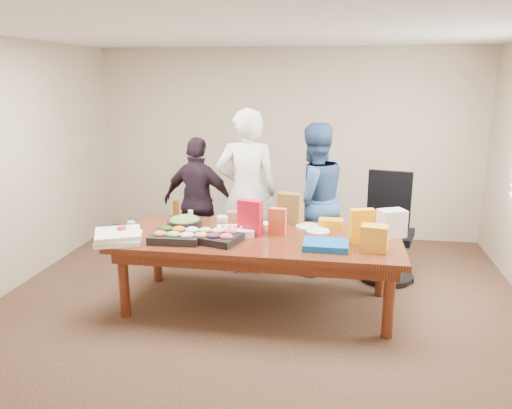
% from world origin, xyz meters
% --- Properties ---
extents(floor, '(5.50, 5.00, 0.02)m').
position_xyz_m(floor, '(0.00, 0.00, -0.01)').
color(floor, '#47301E').
rests_on(floor, ground).
extents(ceiling, '(5.50, 5.00, 0.02)m').
position_xyz_m(ceiling, '(0.00, 0.00, 2.71)').
color(ceiling, white).
rests_on(ceiling, wall_back).
extents(wall_back, '(5.50, 0.04, 2.70)m').
position_xyz_m(wall_back, '(0.00, 2.50, 1.35)').
color(wall_back, beige).
rests_on(wall_back, floor).
extents(wall_front, '(5.50, 0.04, 2.70)m').
position_xyz_m(wall_front, '(0.00, -2.50, 1.35)').
color(wall_front, beige).
rests_on(wall_front, floor).
extents(wall_left, '(0.04, 5.00, 2.70)m').
position_xyz_m(wall_left, '(-2.75, 0.00, 1.35)').
color(wall_left, beige).
rests_on(wall_left, floor).
extents(conference_table, '(2.80, 1.20, 0.75)m').
position_xyz_m(conference_table, '(0.00, 0.00, 0.38)').
color(conference_table, '#4C1C0F').
rests_on(conference_table, floor).
extents(office_chair, '(0.73, 0.73, 1.19)m').
position_xyz_m(office_chair, '(1.36, 0.92, 0.59)').
color(office_chair, black).
rests_on(office_chair, floor).
extents(person_center, '(0.78, 0.59, 1.96)m').
position_xyz_m(person_center, '(-0.29, 0.90, 0.98)').
color(person_center, silver).
rests_on(person_center, floor).
extents(person_right, '(1.09, 1.02, 1.79)m').
position_xyz_m(person_right, '(0.48, 1.03, 0.89)').
color(person_right, navy).
rests_on(person_right, floor).
extents(person_left, '(0.99, 0.55, 1.60)m').
position_xyz_m(person_left, '(-0.91, 1.04, 0.80)').
color(person_left, black).
rests_on(person_left, floor).
extents(veggie_tray, '(0.50, 0.40, 0.07)m').
position_xyz_m(veggie_tray, '(-0.76, -0.26, 0.79)').
color(veggie_tray, black).
rests_on(veggie_tray, conference_table).
extents(fruit_tray, '(0.53, 0.47, 0.07)m').
position_xyz_m(fruit_tray, '(-0.38, -0.23, 0.78)').
color(fruit_tray, black).
rests_on(fruit_tray, conference_table).
extents(sheet_cake, '(0.42, 0.35, 0.06)m').
position_xyz_m(sheet_cake, '(-0.24, 0.02, 0.78)').
color(sheet_cake, white).
rests_on(sheet_cake, conference_table).
extents(salad_bowl, '(0.45, 0.45, 0.12)m').
position_xyz_m(salad_bowl, '(-0.78, 0.07, 0.81)').
color(salad_bowl, black).
rests_on(salad_bowl, conference_table).
extents(chip_bag_blue, '(0.41, 0.31, 0.06)m').
position_xyz_m(chip_bag_blue, '(0.67, -0.26, 0.78)').
color(chip_bag_blue, blue).
rests_on(chip_bag_blue, conference_table).
extents(chip_bag_red, '(0.26, 0.16, 0.35)m').
position_xyz_m(chip_bag_red, '(-0.09, 0.04, 0.93)').
color(chip_bag_red, red).
rests_on(chip_bag_red, conference_table).
extents(chip_bag_yellow, '(0.24, 0.15, 0.34)m').
position_xyz_m(chip_bag_yellow, '(1.00, -0.05, 0.92)').
color(chip_bag_yellow, '#FFA509').
rests_on(chip_bag_yellow, conference_table).
extents(chip_bag_orange, '(0.18, 0.09, 0.27)m').
position_xyz_m(chip_bag_orange, '(0.18, 0.09, 0.88)').
color(chip_bag_orange, '#D85129').
rests_on(chip_bag_orange, conference_table).
extents(mayo_jar, '(0.10, 0.10, 0.15)m').
position_xyz_m(mayo_jar, '(-0.10, 0.49, 0.83)').
color(mayo_jar, silver).
rests_on(mayo_jar, conference_table).
extents(mustard_bottle, '(0.07, 0.07, 0.15)m').
position_xyz_m(mustard_bottle, '(-0.11, 0.37, 0.83)').
color(mustard_bottle, yellow).
rests_on(mustard_bottle, conference_table).
extents(dressing_bottle, '(0.08, 0.08, 0.21)m').
position_xyz_m(dressing_bottle, '(-1.01, 0.49, 0.85)').
color(dressing_bottle, '#59310F').
rests_on(dressing_bottle, conference_table).
extents(ranch_bottle, '(0.06, 0.06, 0.16)m').
position_xyz_m(ranch_bottle, '(-0.77, 0.25, 0.83)').
color(ranch_bottle, beige).
rests_on(ranch_bottle, conference_table).
extents(banana_bunch, '(0.26, 0.16, 0.08)m').
position_xyz_m(banana_bunch, '(0.70, 0.44, 0.79)').
color(banana_bunch, '#EB9D0A').
rests_on(banana_bunch, conference_table).
extents(bread_loaf, '(0.29, 0.20, 0.11)m').
position_xyz_m(bread_loaf, '(-0.30, 0.52, 0.80)').
color(bread_loaf, '#9A6E42').
rests_on(bread_loaf, conference_table).
extents(kraft_bag, '(0.28, 0.20, 0.33)m').
position_xyz_m(kraft_bag, '(0.26, 0.52, 0.91)').
color(kraft_bag, brown).
rests_on(kraft_bag, conference_table).
extents(red_cup, '(0.09, 0.09, 0.12)m').
position_xyz_m(red_cup, '(-1.30, -0.31, 0.81)').
color(red_cup, red).
rests_on(red_cup, conference_table).
extents(clear_cup_a, '(0.10, 0.10, 0.11)m').
position_xyz_m(clear_cup_a, '(-1.30, -0.09, 0.81)').
color(clear_cup_a, silver).
rests_on(clear_cup_a, conference_table).
extents(clear_cup_b, '(0.08, 0.08, 0.10)m').
position_xyz_m(clear_cup_b, '(-1.30, -0.09, 0.80)').
color(clear_cup_b, white).
rests_on(clear_cup_b, conference_table).
extents(pizza_box_lower, '(0.53, 0.53, 0.05)m').
position_xyz_m(pizza_box_lower, '(-1.30, -0.39, 0.77)').
color(pizza_box_lower, white).
rests_on(pizza_box_lower, conference_table).
extents(pizza_box_upper, '(0.56, 0.56, 0.05)m').
position_xyz_m(pizza_box_upper, '(-1.31, -0.39, 0.82)').
color(pizza_box_upper, white).
rests_on(pizza_box_upper, pizza_box_lower).
extents(plate_a, '(0.31, 0.31, 0.01)m').
position_xyz_m(plate_a, '(0.58, 0.24, 0.76)').
color(plate_a, silver).
rests_on(plate_a, conference_table).
extents(plate_b, '(0.34, 0.34, 0.02)m').
position_xyz_m(plate_b, '(0.47, 0.39, 0.76)').
color(plate_b, beige).
rests_on(plate_b, conference_table).
extents(dip_bowl_a, '(0.19, 0.19, 0.06)m').
position_xyz_m(dip_bowl_a, '(0.02, 0.26, 0.78)').
color(dip_bowl_a, beige).
rests_on(dip_bowl_a, conference_table).
extents(dip_bowl_b, '(0.15, 0.15, 0.06)m').
position_xyz_m(dip_bowl_b, '(-0.47, 0.46, 0.78)').
color(dip_bowl_b, white).
rests_on(dip_bowl_b, conference_table).
extents(grocery_bag_white, '(0.31, 0.27, 0.27)m').
position_xyz_m(grocery_bag_white, '(1.30, 0.21, 0.89)').
color(grocery_bag_white, silver).
rests_on(grocery_bag_white, conference_table).
extents(grocery_bag_yellow, '(0.26, 0.20, 0.24)m').
position_xyz_m(grocery_bag_yellow, '(1.11, -0.25, 0.87)').
color(grocery_bag_yellow, gold).
rests_on(grocery_bag_yellow, conference_table).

